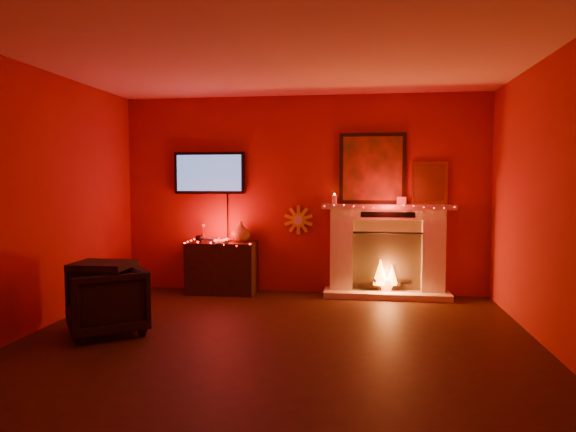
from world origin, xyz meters
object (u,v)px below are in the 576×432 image
object	(u,v)px
sunburst_clock	(298,220)
console_table	(223,265)
armchair	(106,300)
fireplace	(386,242)
tv	(210,173)

from	to	relation	value
sunburst_clock	console_table	world-z (taller)	sunburst_clock
armchair	console_table	bearing A→B (deg)	125.50
fireplace	armchair	size ratio (longest dim) A/B	2.93
fireplace	sunburst_clock	xyz separation A→B (m)	(-1.19, 0.09, 0.28)
tv	console_table	bearing A→B (deg)	-39.54
fireplace	tv	xyz separation A→B (m)	(-2.44, 0.06, 0.92)
sunburst_clock	console_table	size ratio (longest dim) A/B	0.41
armchair	sunburst_clock	bearing A→B (deg)	106.74
sunburst_clock	fireplace	bearing A→B (deg)	-4.37
tv	console_table	world-z (taller)	tv
fireplace	armchair	xyz separation A→B (m)	(-2.89, -2.11, -0.39)
tv	armchair	xyz separation A→B (m)	(-0.45, -2.17, -1.31)
sunburst_clock	console_table	bearing A→B (deg)	-167.95
fireplace	tv	world-z (taller)	fireplace
console_table	armchair	size ratio (longest dim) A/B	1.32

